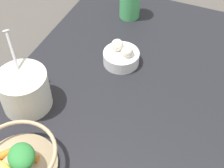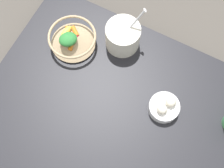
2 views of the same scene
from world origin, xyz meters
The scene contains 5 objects.
ground_plane centered at (0.00, 0.00, 0.00)m, with size 6.00×6.00×0.00m, color #4C4742.
countertop centered at (0.00, 0.00, 0.02)m, with size 1.08×1.08×0.05m.
fruit_bowl centered at (-0.32, 0.33, 0.09)m, with size 0.19×0.19×0.09m.
yogurt_tub centered at (-0.14, 0.43, 0.11)m, with size 0.14×0.14×0.21m.
garlic_bowl centered at (0.12, 0.25, 0.07)m, with size 0.11×0.11×0.07m.
Camera 2 is at (0.09, -0.11, 1.19)m, focal length 50.00 mm.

